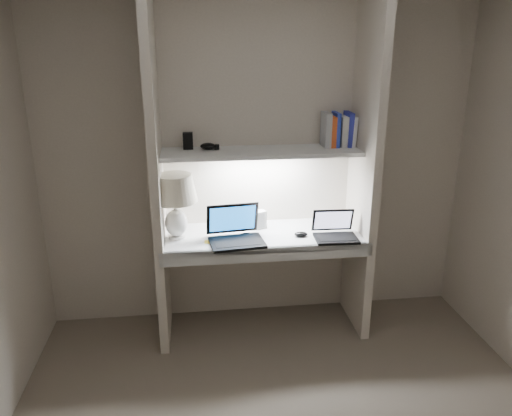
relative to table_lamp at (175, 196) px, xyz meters
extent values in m
cube|color=beige|center=(0.61, 0.29, 0.17)|extent=(3.20, 0.01, 2.50)
cube|color=beige|center=(-0.12, 0.01, 0.17)|extent=(0.06, 0.55, 2.50)
cube|color=beige|center=(1.34, 0.01, 0.17)|extent=(0.06, 0.55, 2.50)
cube|color=white|center=(0.61, 0.01, -0.33)|extent=(1.40, 0.55, 0.04)
cube|color=silver|center=(0.61, -0.25, -0.36)|extent=(1.46, 0.03, 0.10)
cube|color=silver|center=(0.61, 0.11, 0.27)|extent=(1.40, 0.36, 0.03)
cube|color=white|center=(0.61, 0.11, 0.25)|extent=(0.60, 0.04, 0.02)
cylinder|color=white|center=(0.00, 0.00, -0.30)|extent=(0.12, 0.12, 0.02)
ellipsoid|color=white|center=(0.00, 0.00, -0.20)|extent=(0.16, 0.16, 0.20)
cylinder|color=white|center=(0.00, 0.00, -0.08)|extent=(0.03, 0.03, 0.08)
sphere|color=#FFD899|center=(0.00, 0.00, 0.00)|extent=(0.05, 0.05, 0.05)
cube|color=black|center=(0.41, -0.16, -0.30)|extent=(0.40, 0.30, 0.02)
cube|color=black|center=(0.41, -0.16, -0.29)|extent=(0.33, 0.21, 0.00)
cube|color=black|center=(0.40, 0.00, -0.18)|extent=(0.37, 0.11, 0.23)
cube|color=blue|center=(0.40, -0.01, -0.18)|extent=(0.33, 0.09, 0.19)
cube|color=black|center=(1.11, -0.17, -0.30)|extent=(0.30, 0.22, 0.02)
cube|color=black|center=(1.11, -0.17, -0.29)|extent=(0.26, 0.15, 0.00)
cube|color=black|center=(1.12, -0.05, -0.21)|extent=(0.30, 0.07, 0.17)
cube|color=silver|center=(1.12, -0.05, -0.21)|extent=(0.26, 0.05, 0.14)
cube|color=silver|center=(0.60, 0.12, -0.25)|extent=(0.11, 0.10, 0.14)
ellipsoid|color=black|center=(0.88, -0.08, -0.30)|extent=(0.10, 0.06, 0.04)
torus|color=black|center=(0.49, -0.04, -0.31)|extent=(0.12, 0.12, 0.01)
cube|color=yellow|center=(0.22, -0.10, -0.31)|extent=(0.06, 0.06, 0.00)
cube|color=white|center=(1.29, 0.18, 0.39)|extent=(0.04, 0.16, 0.22)
cube|color=#292FA4|center=(1.26, 0.18, 0.41)|extent=(0.05, 0.16, 0.25)
cube|color=silver|center=(1.22, 0.18, 0.39)|extent=(0.04, 0.16, 0.22)
cube|color=#2B41BB|center=(1.17, 0.18, 0.41)|extent=(0.03, 0.16, 0.25)
cube|color=#CC4D1C|center=(1.14, 0.18, 0.39)|extent=(0.04, 0.16, 0.22)
cube|color=#A6A7AB|center=(1.10, 0.18, 0.41)|extent=(0.04, 0.16, 0.25)
cube|color=black|center=(0.10, 0.20, 0.34)|extent=(0.07, 0.05, 0.12)
ellipsoid|color=black|center=(0.24, 0.16, 0.31)|extent=(0.13, 0.11, 0.05)
camera|label=1|loc=(0.14, -3.32, 1.02)|focal=35.00mm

